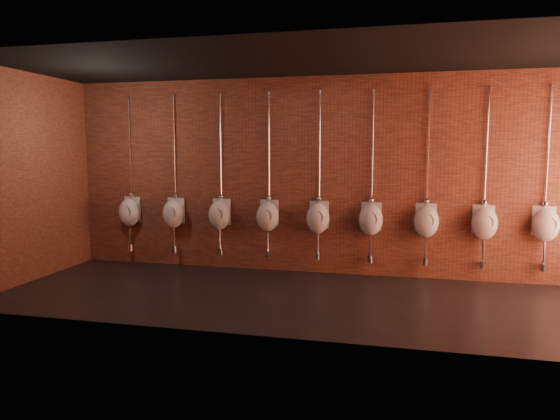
{
  "coord_description": "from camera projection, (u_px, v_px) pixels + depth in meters",
  "views": [
    {
      "loc": [
        1.22,
        -6.56,
        2.0
      ],
      "look_at": [
        -0.51,
        0.9,
        1.1
      ],
      "focal_mm": 32.0,
      "sensor_mm": 36.0,
      "label": 1
    }
  ],
  "objects": [
    {
      "name": "urinal_3",
      "position": [
        268.0,
        216.0,
        8.25
      ],
      "size": [
        0.42,
        0.38,
        2.72
      ],
      "color": "white",
      "rests_on": "ground"
    },
    {
      "name": "urinal_8",
      "position": [
        546.0,
        224.0,
        7.3
      ],
      "size": [
        0.42,
        0.38,
        2.72
      ],
      "color": "white",
      "rests_on": "ground"
    },
    {
      "name": "urinal_7",
      "position": [
        484.0,
        222.0,
        7.49
      ],
      "size": [
        0.42,
        0.38,
        2.72
      ],
      "color": "white",
      "rests_on": "ground"
    },
    {
      "name": "urinal_6",
      "position": [
        426.0,
        221.0,
        7.68
      ],
      "size": [
        0.42,
        0.38,
        2.72
      ],
      "color": "white",
      "rests_on": "ground"
    },
    {
      "name": "urinal_2",
      "position": [
        220.0,
        214.0,
        8.44
      ],
      "size": [
        0.42,
        0.38,
        2.72
      ],
      "color": "white",
      "rests_on": "ground"
    },
    {
      "name": "urinal_5",
      "position": [
        371.0,
        219.0,
        7.87
      ],
      "size": [
        0.42,
        0.38,
        2.72
      ],
      "color": "white",
      "rests_on": "ground"
    },
    {
      "name": "urinal_0",
      "position": [
        130.0,
        212.0,
        8.82
      ],
      "size": [
        0.42,
        0.38,
        2.72
      ],
      "color": "white",
      "rests_on": "ground"
    },
    {
      "name": "urinal_1",
      "position": [
        174.0,
        213.0,
        8.63
      ],
      "size": [
        0.42,
        0.38,
        2.72
      ],
      "color": "white",
      "rests_on": "ground"
    },
    {
      "name": "room_shell",
      "position": [
        302.0,
        151.0,
        6.62
      ],
      "size": [
        8.54,
        3.04,
        3.22
      ],
      "color": "black",
      "rests_on": "ground"
    },
    {
      "name": "ground",
      "position": [
        301.0,
        298.0,
        6.85
      ],
      "size": [
        8.5,
        8.5,
        0.0
      ],
      "primitive_type": "plane",
      "color": "black",
      "rests_on": "ground"
    },
    {
      "name": "urinal_4",
      "position": [
        318.0,
        217.0,
        8.06
      ],
      "size": [
        0.42,
        0.38,
        2.72
      ],
      "color": "white",
      "rests_on": "ground"
    }
  ]
}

